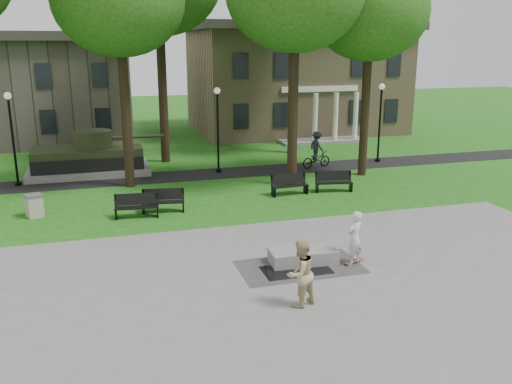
# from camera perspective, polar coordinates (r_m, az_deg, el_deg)

# --- Properties ---
(ground) EXTENTS (120.00, 120.00, 0.00)m
(ground) POSITION_cam_1_polar(r_m,az_deg,el_deg) (19.21, 2.63, -6.13)
(ground) COLOR #234D12
(ground) RESTS_ON ground
(plaza) EXTENTS (22.00, 16.00, 0.02)m
(plaza) POSITION_cam_1_polar(r_m,az_deg,el_deg) (15.00, 9.00, -12.77)
(plaza) COLOR gray
(plaza) RESTS_ON ground
(footpath) EXTENTS (44.00, 2.60, 0.01)m
(footpath) POSITION_cam_1_polar(r_m,az_deg,el_deg) (30.30, -4.75, 1.92)
(footpath) COLOR black
(footpath) RESTS_ON ground
(building_right) EXTENTS (17.00, 12.00, 8.60)m
(building_right) POSITION_cam_1_polar(r_m,az_deg,el_deg) (45.80, 4.01, 11.99)
(building_right) COLOR #9E8460
(building_right) RESTS_ON ground
(building_left) EXTENTS (15.00, 10.00, 7.20)m
(building_left) POSITION_cam_1_polar(r_m,az_deg,el_deg) (43.81, -23.40, 9.66)
(building_left) COLOR #4C443D
(building_left) RESTS_ON ground
(tree_1) EXTENTS (6.20, 6.20, 11.63)m
(tree_1) POSITION_cam_1_polar(r_m,az_deg,el_deg) (27.47, -14.26, 18.95)
(tree_1) COLOR black
(tree_1) RESTS_ON ground
(tree_3) EXTENTS (6.00, 6.00, 11.19)m
(tree_3) POSITION_cam_1_polar(r_m,az_deg,el_deg) (29.84, 11.94, 18.07)
(tree_3) COLOR black
(tree_3) RESTS_ON ground
(lamp_left) EXTENTS (0.36, 0.36, 4.73)m
(lamp_left) POSITION_cam_1_polar(r_m,az_deg,el_deg) (29.77, -24.30, 5.83)
(lamp_left) COLOR black
(lamp_left) RESTS_ON ground
(lamp_mid) EXTENTS (0.36, 0.36, 4.73)m
(lamp_mid) POSITION_cam_1_polar(r_m,az_deg,el_deg) (30.16, -4.05, 7.26)
(lamp_mid) COLOR black
(lamp_mid) RESTS_ON ground
(lamp_right) EXTENTS (0.36, 0.36, 4.73)m
(lamp_right) POSITION_cam_1_polar(r_m,az_deg,el_deg) (33.73, 12.93, 7.78)
(lamp_right) COLOR black
(lamp_right) RESTS_ON ground
(tank_monument) EXTENTS (7.45, 3.40, 2.40)m
(tank_monument) POSITION_cam_1_polar(r_m,az_deg,el_deg) (31.49, -17.14, 3.38)
(tank_monument) COLOR gray
(tank_monument) RESTS_ON ground
(puddle) EXTENTS (2.20, 1.20, 0.00)m
(puddle) POSITION_cam_1_polar(r_m,az_deg,el_deg) (17.58, 4.27, -8.19)
(puddle) COLOR black
(puddle) RESTS_ON plaza
(concrete_block) EXTENTS (2.25, 1.12, 0.45)m
(concrete_block) POSITION_cam_1_polar(r_m,az_deg,el_deg) (18.10, 4.97, -6.72)
(concrete_block) COLOR gray
(concrete_block) RESTS_ON plaza
(skateboard) EXTENTS (0.80, 0.43, 0.07)m
(skateboard) POSITION_cam_1_polar(r_m,az_deg,el_deg) (18.36, 10.24, -7.24)
(skateboard) COLOR brown
(skateboard) RESTS_ON plaza
(skateboarder) EXTENTS (0.78, 0.69, 1.80)m
(skateboarder) POSITION_cam_1_polar(r_m,az_deg,el_deg) (18.00, 10.35, -4.75)
(skateboarder) COLOR silver
(skateboarder) RESTS_ON plaza
(friend_watching) EXTENTS (1.15, 1.04, 1.91)m
(friend_watching) POSITION_cam_1_polar(r_m,az_deg,el_deg) (14.99, 4.69, -8.53)
(friend_watching) COLOR tan
(friend_watching) RESTS_ON plaza
(cyclist) EXTENTS (2.03, 1.21, 2.13)m
(cyclist) POSITION_cam_1_polar(r_m,az_deg,el_deg) (31.79, 6.38, 4.11)
(cyclist) COLOR black
(cyclist) RESTS_ON ground
(park_bench_0) EXTENTS (1.84, 0.70, 1.00)m
(park_bench_0) POSITION_cam_1_polar(r_m,az_deg,el_deg) (23.12, -12.48, -1.36)
(park_bench_0) COLOR black
(park_bench_0) RESTS_ON ground
(park_bench_1) EXTENTS (1.85, 0.82, 1.00)m
(park_bench_1) POSITION_cam_1_polar(r_m,az_deg,el_deg) (23.66, -9.78, -0.83)
(park_bench_1) COLOR black
(park_bench_1) RESTS_ON ground
(park_bench_2) EXTENTS (1.83, 0.66, 1.00)m
(park_bench_2) POSITION_cam_1_polar(r_m,az_deg,el_deg) (26.02, 3.53, 0.86)
(park_bench_2) COLOR black
(park_bench_2) RESTS_ON ground
(park_bench_3) EXTENTS (1.85, 0.83, 1.00)m
(park_bench_3) POSITION_cam_1_polar(r_m,az_deg,el_deg) (26.80, 8.14, 1.16)
(park_bench_3) COLOR black
(park_bench_3) RESTS_ON ground
(trash_bin) EXTENTS (0.86, 0.86, 0.96)m
(trash_bin) POSITION_cam_1_polar(r_m,az_deg,el_deg) (24.46, -22.31, -1.33)
(trash_bin) COLOR #AFA890
(trash_bin) RESTS_ON ground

